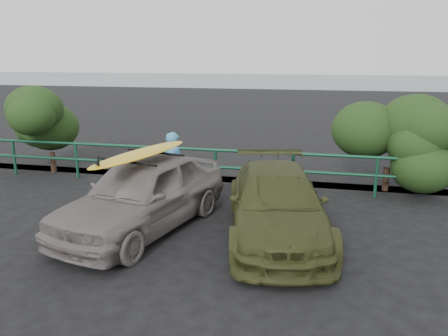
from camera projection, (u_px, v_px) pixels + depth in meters
The scene contains 10 objects.
ground at pixel (82, 272), 6.99m from camera, with size 80.00×80.00×0.00m, color black.
ocean at pixel (297, 79), 63.73m from camera, with size 200.00×200.00×0.00m, color #546066.
guardrail at pixel (179, 166), 11.58m from camera, with size 14.00×0.08×1.04m, color #13432B, non-canonical shape.
shrub_left at pixel (27, 133), 12.80m from camera, with size 3.20×2.40×2.32m, color #223D16, non-canonical shape.
shrub_right at pixel (377, 142), 10.82m from camera, with size 3.20×2.40×2.58m, color #223D16, non-canonical shape.
sedan at pixel (143, 194), 8.59m from camera, with size 1.71×4.26×1.45m, color slate.
olive_vehicle at pixel (276, 203), 8.30m from camera, with size 1.78×4.38×1.27m, color #3A3E1B.
man at pixel (174, 167), 10.16m from camera, with size 0.61×0.40×1.68m, color #4699D2.
roof_rack at pixel (141, 157), 8.40m from camera, with size 1.36×0.95×0.05m, color black, non-canonical shape.
surfboard at pixel (141, 154), 8.38m from camera, with size 0.59×2.84×0.08m, color gold.
Camera 1 is at (3.59, -5.71, 3.36)m, focal length 35.00 mm.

